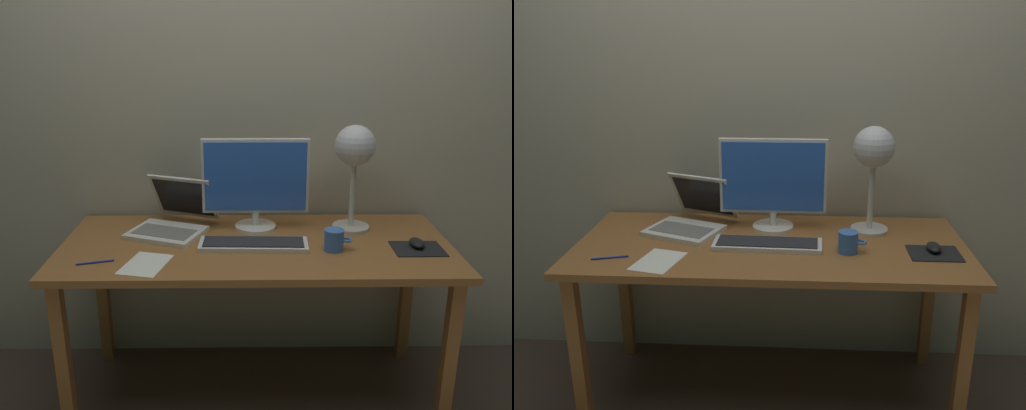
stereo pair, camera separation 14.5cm
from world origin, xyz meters
TOP-DOWN VIEW (x-y plane):
  - ground_plane at (0.00, 0.00)m, footprint 4.80×4.80m
  - back_wall at (0.00, 0.40)m, footprint 4.80×0.06m
  - desk at (0.00, 0.00)m, footprint 1.60×0.70m
  - monitor at (-0.00, 0.17)m, footprint 0.46×0.18m
  - keyboard_main at (-0.01, -0.05)m, footprint 0.44×0.15m
  - laptop at (-0.35, 0.17)m, footprint 0.40×0.43m
  - desk_lamp at (0.42, 0.16)m, footprint 0.17×0.17m
  - mousepad at (0.65, -0.08)m, footprint 0.20×0.16m
  - mouse at (0.65, -0.06)m, footprint 0.06×0.10m
  - coffee_mug at (0.31, -0.08)m, footprint 0.11×0.08m
  - paper_sheet_near_mouse at (-0.42, -0.21)m, footprint 0.19×0.24m
  - pen at (-0.61, -0.20)m, footprint 0.14×0.05m

SIDE VIEW (x-z plane):
  - ground_plane at x=0.00m, z-range 0.00..0.00m
  - desk at x=0.00m, z-range 0.29..1.03m
  - paper_sheet_near_mouse at x=-0.42m, z-range 0.74..0.74m
  - mousepad at x=0.65m, z-range 0.74..0.74m
  - pen at x=-0.61m, z-range 0.74..0.75m
  - keyboard_main at x=-0.01m, z-range 0.74..0.76m
  - mouse at x=0.65m, z-range 0.74..0.78m
  - coffee_mug at x=0.31m, z-range 0.74..0.83m
  - laptop at x=-0.35m, z-range 0.69..0.92m
  - monitor at x=0.00m, z-range 0.76..1.16m
  - desk_lamp at x=0.42m, z-range 0.85..1.31m
  - back_wall at x=0.00m, z-range 0.00..2.60m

